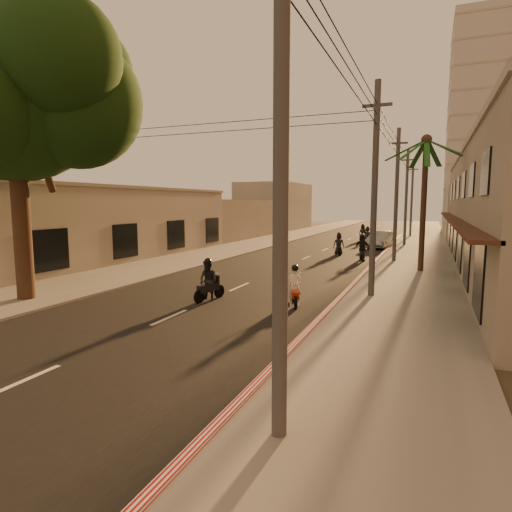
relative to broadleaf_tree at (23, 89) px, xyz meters
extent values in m
plane|color=#383023|center=(6.61, -2.14, -8.48)|extent=(160.00, 160.00, 0.00)
cube|color=black|center=(6.61, 17.86, -8.47)|extent=(10.00, 140.00, 0.02)
cube|color=slate|center=(14.11, 17.86, -8.42)|extent=(5.00, 140.00, 0.12)
cube|color=slate|center=(-0.89, 17.86, -8.42)|extent=(5.00, 140.00, 0.12)
cube|color=#B11213|center=(11.71, 12.86, -8.38)|extent=(0.20, 60.00, 0.20)
cube|color=#402419|center=(16.31, 15.86, -5.38)|extent=(0.80, 34.00, 0.12)
cube|color=#ACA79C|center=(-7.39, 11.86, -5.98)|extent=(8.00, 24.00, 5.00)
cube|color=gray|center=(-7.39, 11.86, -3.38)|extent=(8.20, 24.20, 0.20)
cube|color=#B7B5B2|center=(22.61, 53.86, 5.52)|extent=(12.00, 12.00, 28.00)
cylinder|color=black|center=(-0.39, -0.14, -5.48)|extent=(0.70, 0.70, 6.00)
cylinder|color=black|center=(0.41, 0.26, -2.48)|extent=(1.22, 2.17, 3.04)
sphere|color=black|center=(-0.39, -0.14, 0.02)|extent=(7.20, 7.20, 7.20)
sphere|color=black|center=(1.81, 0.86, -0.48)|extent=(5.20, 5.20, 5.20)
sphere|color=black|center=(-2.19, 0.66, -0.28)|extent=(4.80, 4.80, 4.80)
sphere|color=black|center=(2.61, -0.64, 0.72)|extent=(4.40, 4.40, 4.40)
sphere|color=black|center=(0.81, 2.26, 1.12)|extent=(4.40, 4.40, 4.40)
cylinder|color=black|center=(14.61, 13.86, -4.68)|extent=(0.32, 0.32, 7.60)
sphere|color=black|center=(14.61, 13.86, -0.88)|extent=(0.60, 0.60, 0.60)
cylinder|color=#38383A|center=(12.81, -6.14, -3.98)|extent=(0.26, 0.26, 9.00)
cylinder|color=#38383A|center=(12.81, 5.86, -3.98)|extent=(0.26, 0.26, 9.00)
cube|color=#38383A|center=(12.81, 5.86, -0.48)|extent=(1.20, 0.12, 0.12)
cylinder|color=#38383A|center=(12.81, 17.86, -3.98)|extent=(0.26, 0.26, 9.00)
cube|color=#38383A|center=(12.81, 17.86, -0.48)|extent=(1.20, 0.12, 0.12)
cylinder|color=#38383A|center=(12.81, 29.86, -3.98)|extent=(0.26, 0.26, 9.00)
cube|color=#38383A|center=(12.81, 29.86, -0.48)|extent=(1.20, 0.12, 0.12)
cylinder|color=#38383A|center=(12.81, 41.86, -3.98)|extent=(0.26, 0.26, 9.00)
cube|color=#38383A|center=(12.81, 41.86, -0.48)|extent=(1.20, 0.12, 0.12)
cube|color=#ACA79C|center=(20.61, 42.86, -5.48)|extent=(8.00, 14.00, 6.00)
cube|color=#ACA79C|center=(-7.39, 31.86, -6.28)|extent=(8.00, 14.00, 4.40)
cube|color=#ACA79C|center=(-7.39, 49.86, -4.98)|extent=(8.00, 14.00, 7.00)
cylinder|color=black|center=(9.97, 3.81, -8.21)|extent=(0.28, 0.52, 0.52)
cylinder|color=black|center=(10.40, 2.72, -8.21)|extent=(0.28, 0.52, 0.52)
cube|color=#B0220D|center=(10.21, 3.20, -7.96)|extent=(0.62, 1.06, 0.28)
cube|color=#B0220D|center=(10.04, 3.64, -7.82)|extent=(0.30, 0.19, 0.56)
cylinder|color=silver|center=(10.00, 3.74, -7.49)|extent=(0.49, 0.22, 0.04)
imported|color=silver|center=(10.21, 3.20, -7.69)|extent=(0.83, 0.76, 1.57)
sphere|color=black|center=(10.21, 3.20, -6.95)|extent=(0.28, 0.28, 0.28)
sphere|color=silver|center=(9.76, 3.63, -7.26)|extent=(0.11, 0.11, 0.11)
sphere|color=silver|center=(10.25, 3.82, -7.26)|extent=(0.11, 0.11, 0.11)
cylinder|color=black|center=(6.78, 3.40, -8.19)|extent=(0.22, 0.58, 0.57)
cylinder|color=black|center=(6.50, 2.16, -8.19)|extent=(0.22, 0.58, 0.57)
cube|color=black|center=(6.62, 2.71, -7.92)|extent=(0.52, 1.15, 0.31)
cube|color=black|center=(6.73, 3.21, -7.76)|extent=(0.32, 0.16, 0.61)
cylinder|color=silver|center=(6.76, 3.32, -7.41)|extent=(0.55, 0.16, 0.04)
imported|color=black|center=(6.62, 2.71, -7.62)|extent=(1.10, 0.99, 1.71)
sphere|color=black|center=(6.62, 2.71, -6.82)|extent=(0.31, 0.31, 0.31)
cylinder|color=black|center=(10.55, 18.34, -8.17)|extent=(0.22, 0.61, 0.60)
cylinder|color=black|center=(10.80, 17.02, -8.17)|extent=(0.22, 0.61, 0.60)
cube|color=black|center=(10.69, 17.60, -7.88)|extent=(0.52, 1.22, 0.32)
cube|color=black|center=(10.59, 18.13, -7.72)|extent=(0.34, 0.17, 0.65)
cylinder|color=silver|center=(10.57, 18.26, -7.34)|extent=(0.59, 0.15, 0.04)
imported|color=black|center=(10.69, 17.60, -7.57)|extent=(1.22, 0.83, 1.81)
sphere|color=black|center=(10.69, 17.60, -6.72)|extent=(0.32, 0.32, 0.32)
cylinder|color=black|center=(8.33, 21.00, -8.19)|extent=(0.25, 0.58, 0.57)
cylinder|color=black|center=(8.66, 19.77, -8.19)|extent=(0.25, 0.58, 0.57)
cube|color=black|center=(8.51, 20.31, -7.92)|extent=(0.57, 1.16, 0.31)
cube|color=black|center=(8.38, 20.80, -7.76)|extent=(0.32, 0.18, 0.61)
cylinder|color=silver|center=(8.35, 20.92, -7.41)|extent=(0.55, 0.18, 0.04)
imported|color=black|center=(8.51, 20.31, -7.62)|extent=(1.11, 0.96, 1.71)
sphere|color=black|center=(8.51, 20.31, -6.82)|extent=(0.31, 0.31, 0.31)
cylinder|color=black|center=(9.24, 32.92, -8.21)|extent=(0.23, 0.53, 0.53)
cylinder|color=black|center=(8.94, 31.78, -8.21)|extent=(0.23, 0.53, 0.53)
cube|color=black|center=(9.07, 32.29, -7.96)|extent=(0.53, 1.07, 0.28)
cube|color=black|center=(9.19, 32.74, -7.82)|extent=(0.30, 0.16, 0.57)
cylinder|color=silver|center=(9.22, 32.85, -7.48)|extent=(0.51, 0.17, 0.04)
imported|color=black|center=(9.07, 32.29, -7.68)|extent=(1.32, 1.10, 1.59)
sphere|color=black|center=(9.07, 32.29, -6.94)|extent=(0.28, 0.28, 0.28)
imported|color=gray|center=(10.88, 27.10, -7.71)|extent=(2.59, 4.99, 1.53)
cylinder|color=black|center=(8.47, 34.87, -8.19)|extent=(0.22, 0.59, 0.58)
cylinder|color=black|center=(8.21, 33.61, -8.19)|extent=(0.22, 0.59, 0.58)
cube|color=black|center=(8.32, 34.16, -7.91)|extent=(0.51, 1.17, 0.31)
cube|color=black|center=(8.43, 34.67, -7.75)|extent=(0.32, 0.16, 0.62)
cylinder|color=silver|center=(8.45, 34.79, -7.39)|extent=(0.56, 0.15, 0.04)
imported|color=black|center=(8.32, 34.16, -7.61)|extent=(1.06, 0.88, 1.74)
sphere|color=black|center=(8.32, 34.16, -6.79)|extent=(0.31, 0.31, 0.31)
camera|label=1|loc=(15.05, -12.66, -4.43)|focal=30.00mm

